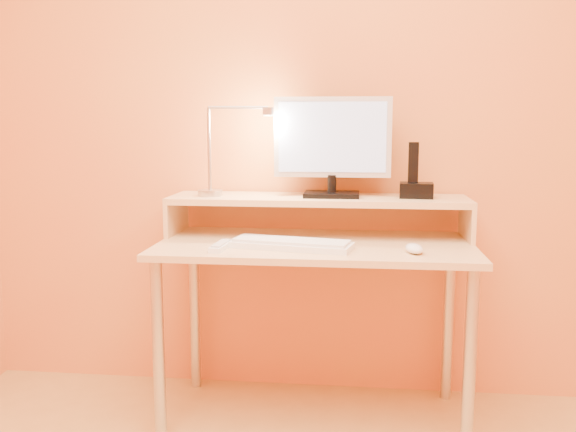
# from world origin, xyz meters

# --- Properties ---
(wall_back) EXTENTS (3.00, 0.04, 2.50)m
(wall_back) POSITION_xyz_m (0.00, 1.50, 1.25)
(wall_back) COLOR orange
(wall_back) RESTS_ON floor
(desk_leg_fl) EXTENTS (0.04, 0.04, 0.69)m
(desk_leg_fl) POSITION_xyz_m (-0.55, 0.93, 0.35)
(desk_leg_fl) COLOR #BCBCBC
(desk_leg_fl) RESTS_ON floor
(desk_leg_fr) EXTENTS (0.04, 0.04, 0.69)m
(desk_leg_fr) POSITION_xyz_m (0.55, 0.93, 0.35)
(desk_leg_fr) COLOR #BCBCBC
(desk_leg_fr) RESTS_ON floor
(desk_leg_bl) EXTENTS (0.04, 0.04, 0.69)m
(desk_leg_bl) POSITION_xyz_m (-0.55, 1.43, 0.35)
(desk_leg_bl) COLOR #BCBCBC
(desk_leg_bl) RESTS_ON floor
(desk_leg_br) EXTENTS (0.04, 0.04, 0.69)m
(desk_leg_br) POSITION_xyz_m (0.55, 1.43, 0.35)
(desk_leg_br) COLOR #BCBCBC
(desk_leg_br) RESTS_ON floor
(desk_lower) EXTENTS (1.20, 0.60, 0.02)m
(desk_lower) POSITION_xyz_m (0.00, 1.18, 0.71)
(desk_lower) COLOR #EAB887
(desk_lower) RESTS_ON floor
(shelf_riser_left) EXTENTS (0.02, 0.30, 0.14)m
(shelf_riser_left) POSITION_xyz_m (-0.59, 1.33, 0.79)
(shelf_riser_left) COLOR #EAB887
(shelf_riser_left) RESTS_ON desk_lower
(shelf_riser_right) EXTENTS (0.02, 0.30, 0.14)m
(shelf_riser_right) POSITION_xyz_m (0.59, 1.33, 0.79)
(shelf_riser_right) COLOR #EAB887
(shelf_riser_right) RESTS_ON desk_lower
(desk_shelf) EXTENTS (1.20, 0.30, 0.02)m
(desk_shelf) POSITION_xyz_m (0.00, 1.33, 0.87)
(desk_shelf) COLOR #EAB887
(desk_shelf) RESTS_ON desk_lower
(monitor_foot) EXTENTS (0.22, 0.16, 0.02)m
(monitor_foot) POSITION_xyz_m (0.06, 1.33, 0.89)
(monitor_foot) COLOR black
(monitor_foot) RESTS_ON desk_shelf
(monitor_neck) EXTENTS (0.04, 0.04, 0.07)m
(monitor_neck) POSITION_xyz_m (0.06, 1.33, 0.93)
(monitor_neck) COLOR black
(monitor_neck) RESTS_ON monitor_foot
(monitor_panel) EXTENTS (0.47, 0.04, 0.32)m
(monitor_panel) POSITION_xyz_m (0.06, 1.34, 1.12)
(monitor_panel) COLOR silver
(monitor_panel) RESTS_ON monitor_neck
(monitor_back) EXTENTS (0.42, 0.01, 0.27)m
(monitor_back) POSITION_xyz_m (0.06, 1.36, 1.12)
(monitor_back) COLOR black
(monitor_back) RESTS_ON monitor_panel
(monitor_screen) EXTENTS (0.42, 0.01, 0.28)m
(monitor_screen) POSITION_xyz_m (0.06, 1.32, 1.12)
(monitor_screen) COLOR #A1B7E9
(monitor_screen) RESTS_ON monitor_panel
(lamp_base) EXTENTS (0.10, 0.10, 0.02)m
(lamp_base) POSITION_xyz_m (-0.44, 1.30, 0.89)
(lamp_base) COLOR #BCBCBC
(lamp_base) RESTS_ON desk_shelf
(lamp_post) EXTENTS (0.01, 0.01, 0.33)m
(lamp_post) POSITION_xyz_m (-0.44, 1.30, 1.07)
(lamp_post) COLOR #BCBCBC
(lamp_post) RESTS_ON lamp_base
(lamp_arm) EXTENTS (0.24, 0.01, 0.01)m
(lamp_arm) POSITION_xyz_m (-0.32, 1.30, 1.24)
(lamp_arm) COLOR #BCBCBC
(lamp_arm) RESTS_ON lamp_post
(lamp_head) EXTENTS (0.04, 0.04, 0.03)m
(lamp_head) POSITION_xyz_m (-0.20, 1.30, 1.22)
(lamp_head) COLOR #BCBCBC
(lamp_head) RESTS_ON lamp_arm
(lamp_bulb) EXTENTS (0.03, 0.03, 0.00)m
(lamp_bulb) POSITION_xyz_m (-0.20, 1.30, 1.20)
(lamp_bulb) COLOR #FFEAC6
(lamp_bulb) RESTS_ON lamp_head
(phone_dock) EXTENTS (0.14, 0.11, 0.06)m
(phone_dock) POSITION_xyz_m (0.39, 1.33, 0.91)
(phone_dock) COLOR black
(phone_dock) RESTS_ON desk_shelf
(phone_handset) EXTENTS (0.04, 0.03, 0.16)m
(phone_handset) POSITION_xyz_m (0.38, 1.33, 1.02)
(phone_handset) COLOR black
(phone_handset) RESTS_ON phone_dock
(phone_led) EXTENTS (0.01, 0.00, 0.04)m
(phone_led) POSITION_xyz_m (0.44, 1.28, 0.91)
(phone_led) COLOR #3356FF
(phone_led) RESTS_ON phone_dock
(keyboard) EXTENTS (0.46, 0.23, 0.02)m
(keyboard) POSITION_xyz_m (-0.08, 1.06, 0.73)
(keyboard) COLOR white
(keyboard) RESTS_ON desk_lower
(mouse) EXTENTS (0.08, 0.11, 0.03)m
(mouse) POSITION_xyz_m (0.36, 1.02, 0.74)
(mouse) COLOR white
(mouse) RESTS_ON desk_lower
(remote_control) EXTENTS (0.06, 0.17, 0.02)m
(remote_control) POSITION_xyz_m (-0.33, 1.02, 0.73)
(remote_control) COLOR white
(remote_control) RESTS_ON desk_lower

